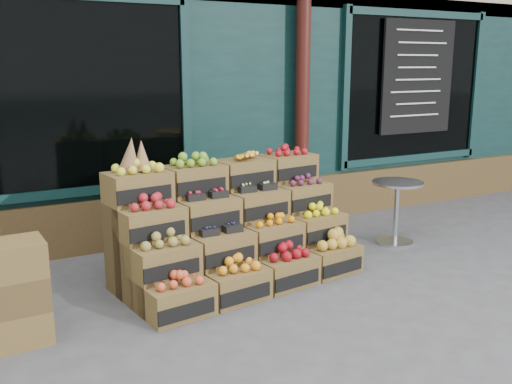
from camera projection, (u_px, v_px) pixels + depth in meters
name	position (u px, v px, depth m)	size (l,w,h in m)	color
ground	(310.00, 293.00, 5.32)	(60.00, 60.00, 0.00)	#4D4D50
shop_facade	(137.00, 44.00, 9.19)	(12.00, 6.24, 4.80)	black
crate_display	(233.00, 234.00, 5.63)	(2.45, 1.42, 1.46)	brown
spare_crates	(10.00, 294.00, 4.28)	(0.56, 0.40, 0.81)	brown
bistro_table	(397.00, 205.00, 6.70)	(0.60, 0.60, 0.75)	#B2B6B9
shopkeeper	(75.00, 163.00, 6.88)	(0.67, 0.44, 1.83)	#1D662C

